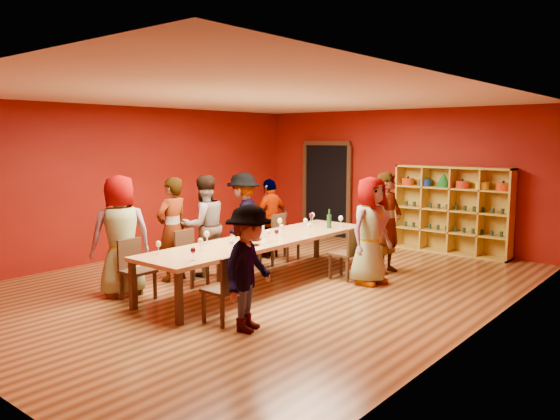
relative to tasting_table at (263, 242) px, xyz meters
The scene contains 43 objects.
room_shell 0.80m from the tasting_table, ahead, with size 7.10×9.10×3.04m.
tasting_table is the anchor object (origin of this frame).
doorway 4.80m from the tasting_table, 112.09° to the left, with size 1.40×0.17×2.30m.
shelving_unit 4.55m from the tasting_table, 72.08° to the left, with size 2.40×0.40×1.80m.
chair_person_left_0 2.06m from the tasting_table, 116.38° to the right, with size 0.42×0.42×0.89m.
person_left_0 2.22m from the tasting_table, 123.80° to the right, with size 0.90×0.49×1.83m, color #CC8993.
chair_person_left_1 1.22m from the tasting_table, 139.32° to the right, with size 0.42×0.42×0.89m.
person_left_1 1.54m from the tasting_table, 149.22° to the right, with size 0.63×0.46×1.73m, color #121732.
chair_person_left_2 0.96m from the tasting_table, 167.14° to the right, with size 0.42×0.42×0.89m.
person_left_2 1.20m from the tasting_table, 169.94° to the right, with size 0.85×0.47×1.74m, color silver.
chair_person_left_3 1.26m from the tasting_table, 137.27° to the left, with size 0.42×0.42×0.89m.
person_left_3 1.50m from the tasting_table, 145.55° to the left, with size 1.12×0.46×1.73m, color #505055.
chair_person_left_4 1.87m from the tasting_table, 119.30° to the left, with size 0.42×0.42×0.89m.
person_left_4 2.03m from the tasting_table, 127.06° to the left, with size 0.92×0.42×1.57m, color #505055.
chair_person_right_0 1.97m from the tasting_table, 62.33° to the right, with size 0.42×0.42×0.89m.
person_right_0 2.17m from the tasting_table, 53.04° to the right, with size 1.01×0.42×1.57m, color #CB888A.
chair_person_right_3 1.47m from the tasting_table, 51.43° to the left, with size 0.42×0.42×0.89m.
person_right_3 1.75m from the tasting_table, 40.82° to the left, with size 0.86×0.47×1.75m, color silver.
chair_person_right_4 2.20m from the tasting_table, 65.51° to the left, with size 0.42×0.42×0.89m.
person_right_4 2.33m from the tasting_table, 59.36° to the left, with size 0.65×0.48×1.78m, color #5275A8.
wine_glass_0 0.90m from the tasting_table, 111.51° to the left, with size 0.09×0.09×0.22m.
wine_glass_1 1.85m from the tasting_table, 101.45° to the right, with size 0.08×0.08×0.19m.
wine_glass_2 1.31m from the tasting_table, 92.35° to the right, with size 0.08×0.08×0.19m.
wine_glass_3 1.31m from the tasting_table, 94.95° to the left, with size 0.07×0.07×0.18m.
wine_glass_4 0.41m from the tasting_table, 71.33° to the left, with size 0.08×0.08×0.21m.
wine_glass_5 0.39m from the tasting_table, 159.82° to the left, with size 0.09×0.09×0.22m.
wine_glass_6 1.13m from the tasting_table, 72.66° to the right, with size 0.07×0.07×0.18m.
wine_glass_7 0.40m from the tasting_table, 34.81° to the right, with size 0.08×0.08×0.21m.
wine_glass_8 0.88m from the tasting_table, 66.92° to the left, with size 0.08×0.08×0.19m.
wine_glass_9 1.81m from the tasting_table, 100.80° to the left, with size 0.08×0.08×0.21m.
wine_glass_10 0.57m from the tasting_table, 93.63° to the right, with size 0.08×0.08×0.21m.
wine_glass_11 1.82m from the tasting_table, 79.47° to the left, with size 0.09×0.09×0.21m.
wine_glass_12 0.42m from the tasting_table, 157.19° to the right, with size 0.08×0.08×0.19m.
wine_glass_13 0.32m from the tasting_table, ahead, with size 0.07×0.07×0.19m.
wine_glass_14 1.81m from the tasting_table, 79.59° to the right, with size 0.07×0.07×0.18m.
wine_glass_15 0.83m from the tasting_table, 65.78° to the right, with size 0.08×0.08×0.19m.
wine_glass_16 1.00m from the tasting_table, 110.40° to the right, with size 0.09×0.09×0.22m.
wine_glass_17 1.88m from the tasting_table, 100.74° to the left, with size 0.08×0.08×0.21m.
wine_glass_18 0.97m from the tasting_table, 112.74° to the right, with size 0.08×0.08×0.19m.
spittoon_bowl 0.53m from the tasting_table, 68.05° to the right, with size 0.32×0.32×0.18m, color silver.
carafe_a 0.21m from the tasting_table, 151.13° to the left, with size 0.13×0.13×0.29m.
carafe_b 0.50m from the tasting_table, 72.36° to the right, with size 0.12×0.12×0.26m.
wine_bottle 1.60m from the tasting_table, 82.17° to the left, with size 0.10×0.10×0.35m.
Camera 1 is at (5.76, -6.52, 2.36)m, focal length 35.00 mm.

